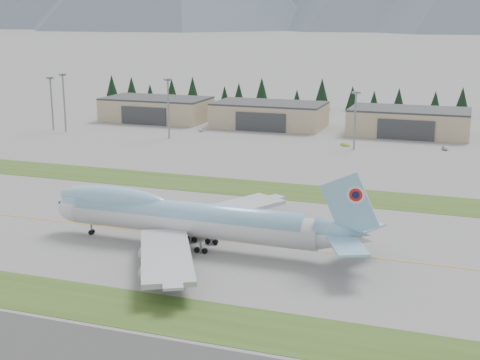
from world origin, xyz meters
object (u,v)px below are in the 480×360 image
at_px(hangar_left, 157,109).
at_px(service_vehicle_a, 201,131).
at_px(service_vehicle_c, 445,150).
at_px(boeing_747_freighter, 188,218).
at_px(hangar_right, 409,122).
at_px(hangar_center, 269,115).
at_px(service_vehicle_b, 345,146).

xyz_separation_m(hangar_left, service_vehicle_a, (30.99, -20.70, -5.39)).
distance_m(service_vehicle_a, service_vehicle_c, 100.08).
xyz_separation_m(boeing_747_freighter, hangar_right, (30.81, 155.96, -0.93)).
bearing_deg(service_vehicle_c, hangar_center, 150.02).
bearing_deg(boeing_747_freighter, hangar_center, 101.19).
bearing_deg(hangar_left, service_vehicle_c, -12.32).
bearing_deg(hangar_right, boeing_747_freighter, -101.18).
bearing_deg(hangar_right, hangar_left, 180.00).
bearing_deg(hangar_right, service_vehicle_c, -61.12).
bearing_deg(boeing_747_freighter, service_vehicle_c, 70.51).
relative_size(boeing_747_freighter, service_vehicle_a, 18.77).
bearing_deg(service_vehicle_b, hangar_center, 74.16).
bearing_deg(service_vehicle_b, hangar_right, -7.50).
height_order(hangar_left, service_vehicle_a, hangar_left).
distance_m(hangar_left, service_vehicle_a, 37.65).
bearing_deg(service_vehicle_b, boeing_747_freighter, -161.24).
bearing_deg(boeing_747_freighter, service_vehicle_b, 85.59).
bearing_deg(service_vehicle_a, hangar_left, 125.98).
bearing_deg(service_vehicle_a, boeing_747_freighter, -88.81).
distance_m(boeing_747_freighter, service_vehicle_a, 145.48).
bearing_deg(service_vehicle_b, hangar_left, 94.57).
relative_size(service_vehicle_b, service_vehicle_c, 0.85).
distance_m(boeing_747_freighter, hangar_left, 177.23).
bearing_deg(hangar_right, service_vehicle_b, -121.26).
bearing_deg(service_vehicle_a, service_vehicle_b, -31.20).
height_order(boeing_747_freighter, service_vehicle_b, boeing_747_freighter).
bearing_deg(service_vehicle_b, service_vehicle_a, 102.84).
height_order(hangar_left, hangar_center, same).
bearing_deg(hangar_center, hangar_left, 180.00).
xyz_separation_m(boeing_747_freighter, service_vehicle_c, (46.57, 127.39, -6.32)).
bearing_deg(hangar_left, hangar_center, 0.00).
bearing_deg(hangar_center, hangar_right, 0.00).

